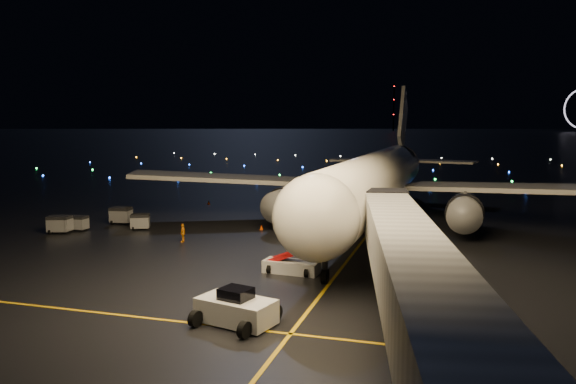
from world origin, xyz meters
name	(u,v)px	position (x,y,z in m)	size (l,w,h in m)	color
ground	(418,142)	(0.00, 300.00, 0.00)	(2000.00, 2000.00, 0.00)	black
lane_centre	(362,242)	(12.00, 15.00, 0.01)	(0.25, 80.00, 0.02)	gold
lane_cross	(33,305)	(-5.00, -10.00, 0.01)	(60.00, 0.25, 0.02)	gold
airliner	(380,149)	(12.11, 26.20, 8.51)	(60.04, 57.04, 17.01)	silver
pushback_tug	(236,306)	(8.56, -9.36, 1.06)	(4.45, 2.33, 2.12)	silver
belt_loader	(291,253)	(8.55, 2.14, 1.52)	(6.28, 1.71, 3.05)	silver
crew_c	(183,233)	(-4.65, 9.92, 0.90)	(1.05, 0.44, 1.80)	orange
safety_cone_0	(261,227)	(0.57, 18.05, 0.24)	(0.43, 0.43, 0.48)	#F24000
safety_cone_1	(299,222)	(3.50, 22.62, 0.26)	(0.46, 0.46, 0.52)	#F24000
safety_cone_2	(273,219)	(0.08, 23.46, 0.25)	(0.43, 0.43, 0.49)	#F24000
safety_cone_3	(209,202)	(-12.79, 33.78, 0.27)	(0.47, 0.47, 0.54)	#F24000
radio_mast	(394,107)	(-60.00, 740.00, 32.00)	(1.80, 1.80, 64.00)	black
taxiway_lights	(371,167)	(0.00, 106.00, 0.18)	(164.00, 92.00, 0.36)	black
baggage_cart_0	(121,216)	(-16.04, 16.91, 0.94)	(2.22, 1.56, 1.89)	gray
baggage_cart_1	(140,222)	(-12.09, 14.48, 0.83)	(1.94, 1.36, 1.65)	gray
baggage_cart_2	(78,223)	(-18.17, 12.11, 0.78)	(1.84, 1.29, 1.56)	gray
baggage_cart_3	(61,224)	(-19.18, 10.56, 0.88)	(2.08, 1.46, 1.77)	gray
baggage_cart_4	(59,224)	(-19.25, 10.33, 0.90)	(2.12, 1.48, 1.80)	gray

